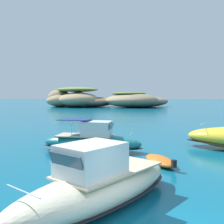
{
  "coord_description": "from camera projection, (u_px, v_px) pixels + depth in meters",
  "views": [
    {
      "loc": [
        -1.09,
        -6.46,
        3.73
      ],
      "look_at": [
        -1.89,
        20.37,
        1.96
      ],
      "focal_mm": 43.22,
      "sensor_mm": 36.0,
      "label": 1
    }
  ],
  "objects": [
    {
      "name": "islet_large",
      "position": [
        77.0,
        99.0,
        81.12
      ],
      "size": [
        24.9,
        19.83,
        5.88
      ],
      "color": "#756651",
      "rests_on": "ground"
    },
    {
      "name": "islet_small",
      "position": [
        137.0,
        101.0,
        78.8
      ],
      "size": [
        23.0,
        21.09,
        4.53
      ],
      "color": "#84755B",
      "rests_on": "ground"
    },
    {
      "name": "motorboat_teal",
      "position": [
        92.0,
        141.0,
        17.63
      ],
      "size": [
        6.92,
        3.07,
        2.1
      ],
      "color": "#19727A",
      "rests_on": "ground"
    },
    {
      "name": "motorboat_cream",
      "position": [
        98.0,
        185.0,
        8.88
      ],
      "size": [
        6.29,
        7.1,
        2.17
      ],
      "color": "beige",
      "rests_on": "ground"
    },
    {
      "name": "dinghy_tender",
      "position": [
        160.0,
        160.0,
        14.28
      ],
      "size": [
        1.92,
        2.85,
        0.58
      ],
      "color": "orange",
      "rests_on": "ground"
    }
  ]
}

